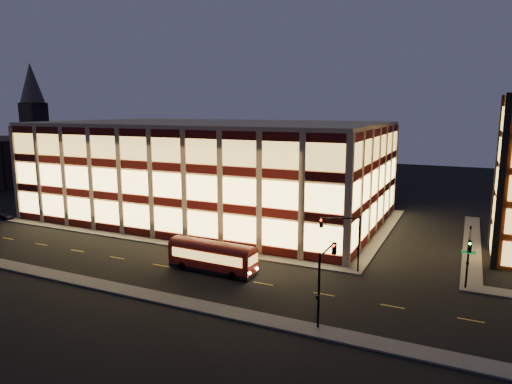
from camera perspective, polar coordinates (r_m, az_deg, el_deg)
The scene contains 13 objects.
ground at distance 57.05m, azimuth -11.44°, elevation -6.60°, with size 200.00×200.00×0.00m, color black.
sidewalk_office_south at distance 59.56m, azimuth -13.20°, elevation -5.87°, with size 54.00×2.00×0.15m, color #514F4C.
sidewalk_office_east at distance 63.53m, azimuth 15.41°, elevation -4.95°, with size 2.00×30.00×0.15m, color #514F4C.
sidewalk_tower_west at distance 62.75m, azimuth 25.39°, elevation -5.79°, with size 2.00×30.00×0.15m, color #514F4C.
sidewalk_near at distance 47.83m, azimuth -20.89°, elevation -10.35°, with size 100.00×2.00×0.15m, color #514F4C.
office_building at distance 70.92m, azimuth -5.40°, elevation 2.86°, with size 50.45×30.45×14.50m.
church_tower at distance 132.82m, azimuth -25.82°, elevation 6.11°, with size 5.00×5.00×18.00m, color #2D2621.
church_spire at distance 132.77m, azimuth -26.30°, elevation 12.14°, with size 6.00×6.00×10.00m, color #4C473F.
traffic_signal_far at distance 46.76m, azimuth 11.09°, elevation -5.12°, with size 3.79×1.87×6.00m.
traffic_signal_right at distance 44.69m, azimuth 25.06°, elevation -6.66°, with size 1.20×4.37×6.00m.
traffic_signal_near at distance 36.05m, azimuth 8.61°, elevation -9.72°, with size 0.32×4.45×6.00m.
trolley_bus at distance 47.15m, azimuth -5.48°, elevation -7.82°, with size 9.48×2.77×3.18m.
parked_car_1 at distance 78.64m, azimuth -29.23°, elevation -2.60°, with size 1.28×3.68×1.21m, color black.
Camera 1 is at (32.96, -43.58, 16.42)m, focal length 32.00 mm.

